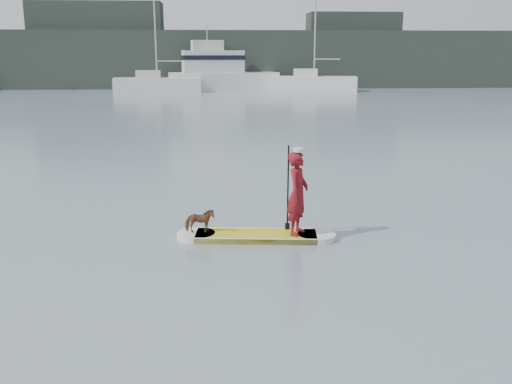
{
  "coord_description": "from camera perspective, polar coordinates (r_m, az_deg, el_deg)",
  "views": [
    {
      "loc": [
        2.93,
        -10.92,
        3.77
      ],
      "look_at": [
        3.67,
        0.32,
        1.0
      ],
      "focal_mm": 40.0,
      "sensor_mm": 36.0,
      "label": 1
    }
  ],
  "objects": [
    {
      "name": "dog",
      "position": [
        11.86,
        -5.66,
        -2.9
      ],
      "size": [
        0.62,
        0.32,
        0.51
      ],
      "primitive_type": "imported",
      "rotation": [
        0.0,
        0.0,
        1.66
      ],
      "color": "#51311C",
      "rests_on": "paddleboard"
    },
    {
      "name": "shore_mass",
      "position": [
        63.99,
        -6.56,
        13.04
      ],
      "size": [
        90.0,
        6.0,
        6.0
      ],
      "primitive_type": "cube",
      "color": "#202822",
      "rests_on": "ground"
    },
    {
      "name": "ground",
      "position": [
        11.92,
        -17.86,
        -5.33
      ],
      "size": [
        140.0,
        140.0,
        0.0
      ],
      "primitive_type": "plane",
      "color": "slate",
      "rests_on": "ground"
    },
    {
      "name": "paddleboard",
      "position": [
        11.86,
        0.0,
        -4.41
      ],
      "size": [
        3.29,
        1.04,
        0.12
      ],
      "rotation": [
        0.0,
        0.0,
        -0.1
      ],
      "color": "gold",
      "rests_on": "ground"
    },
    {
      "name": "sailboat_d",
      "position": [
        56.64,
        -9.92,
        10.67
      ],
      "size": [
        8.44,
        3.29,
        12.15
      ],
      "rotation": [
        0.0,
        0.0,
        0.09
      ],
      "color": "silver",
      "rests_on": "ground"
    },
    {
      "name": "shore_building_west",
      "position": [
        66.2,
        -15.5,
        13.96
      ],
      "size": [
        14.0,
        4.0,
        9.0
      ],
      "primitive_type": "cube",
      "color": "#202822",
      "rests_on": "ground"
    },
    {
      "name": "shore_building_east",
      "position": [
        66.65,
        9.58,
        13.82
      ],
      "size": [
        10.0,
        4.0,
        8.0
      ],
      "primitive_type": "cube",
      "color": "#202822",
      "rests_on": "ground"
    },
    {
      "name": "sailboat_e",
      "position": [
        57.48,
        5.74,
        10.84
      ],
      "size": [
        8.62,
        4.03,
        12.02
      ],
      "rotation": [
        0.0,
        0.0,
        -0.17
      ],
      "color": "silver",
      "rests_on": "ground"
    },
    {
      "name": "white_cap",
      "position": [
        11.43,
        4.28,
        4.21
      ],
      "size": [
        0.22,
        0.22,
        0.07
      ],
      "primitive_type": "cylinder",
      "color": "silver",
      "rests_on": "paddler"
    },
    {
      "name": "paddle",
      "position": [
        11.93,
        3.2,
        -0.64
      ],
      "size": [
        0.1,
        0.3,
        2.0
      ],
      "rotation": [
        0.0,
        0.0,
        -0.1
      ],
      "color": "black",
      "rests_on": "ground"
    },
    {
      "name": "motor_yacht_a",
      "position": [
        58.79,
        -3.74,
        11.89
      ],
      "size": [
        11.25,
        5.16,
        6.5
      ],
      "rotation": [
        0.0,
        0.0,
        0.17
      ],
      "color": "silver",
      "rests_on": "ground"
    },
    {
      "name": "paddler",
      "position": [
        11.61,
        4.2,
        -0.14
      ],
      "size": [
        0.63,
        0.74,
        1.72
      ],
      "primitive_type": "imported",
      "rotation": [
        0.0,
        0.0,
        1.16
      ],
      "color": "maroon",
      "rests_on": "paddleboard"
    }
  ]
}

